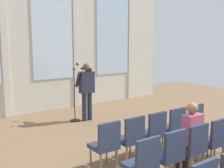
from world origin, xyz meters
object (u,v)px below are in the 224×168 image
(chair_r0_c2, at_px, (154,131))
(chair_r1_c1, at_px, (170,153))
(chair_r0_c3, at_px, (174,126))
(chair_r1_c0, at_px, (143,161))
(speaker, at_px, (86,87))
(chair_r0_c4, at_px, (192,121))
(chair_r1_c3, at_px, (214,139))
(audience_r1_c2, at_px, (190,134))
(chair_r0_c1, at_px, (131,136))
(chair_r0_c0, at_px, (106,143))
(mic_stand, at_px, (75,110))
(chair_r1_c2, at_px, (193,145))

(chair_r0_c2, distance_m, chair_r1_c1, 1.17)
(chair_r0_c3, bearing_deg, chair_r1_c0, -150.25)
(speaker, height_order, chair_r0_c4, speaker)
(chair_r0_c3, bearing_deg, chair_r0_c2, 180.00)
(chair_r1_c1, relative_size, chair_r1_c3, 1.00)
(chair_r0_c3, distance_m, audience_r1_c2, 1.12)
(chair_r0_c4, xyz_separation_m, chair_r1_c3, (-0.59, -1.01, 0.00))
(chair_r0_c1, height_order, chair_r1_c3, same)
(chair_r0_c0, xyz_separation_m, chair_r1_c1, (0.59, -1.01, 0.00))
(chair_r1_c0, distance_m, chair_r1_c3, 1.77)
(chair_r0_c3, xyz_separation_m, chair_r1_c0, (-1.77, -1.01, 0.00))
(mic_stand, bearing_deg, chair_r0_c3, -77.78)
(mic_stand, xyz_separation_m, chair_r1_c3, (0.69, -4.20, 0.20))
(mic_stand, distance_m, chair_r1_c0, 4.34)
(chair_r1_c1, height_order, audience_r1_c2, audience_r1_c2)
(speaker, xyz_separation_m, chair_r0_c1, (-0.82, -3.06, -0.44))
(chair_r1_c0, height_order, chair_r1_c3, same)
(chair_r0_c2, relative_size, audience_r1_c2, 0.72)
(chair_r1_c1, bearing_deg, audience_r1_c2, 7.91)
(mic_stand, distance_m, audience_r1_c2, 4.14)
(chair_r1_c1, bearing_deg, speaker, 78.66)
(chair_r0_c4, bearing_deg, speaker, 107.34)
(chair_r1_c1, relative_size, chair_r1_c2, 1.00)
(chair_r1_c3, bearing_deg, chair_r0_c1, 139.40)
(chair_r0_c1, relative_size, chair_r1_c2, 1.00)
(chair_r0_c1, distance_m, chair_r0_c4, 1.77)
(chair_r0_c2, xyz_separation_m, chair_r1_c0, (-1.18, -1.01, 0.00))
(mic_stand, bearing_deg, speaker, -21.13)
(chair_r0_c0, height_order, chair_r0_c1, same)
(chair_r0_c0, height_order, chair_r1_c1, same)
(speaker, relative_size, chair_r1_c3, 1.79)
(chair_r0_c2, distance_m, chair_r1_c0, 1.56)
(chair_r0_c4, relative_size, chair_r1_c2, 1.00)
(chair_r0_c1, distance_m, chair_r1_c2, 1.17)
(chair_r0_c3, relative_size, chair_r0_c4, 1.00)
(chair_r1_c3, bearing_deg, chair_r1_c1, 180.00)
(mic_stand, height_order, chair_r1_c2, mic_stand)
(speaker, xyz_separation_m, chair_r0_c3, (0.37, -3.06, -0.44))
(chair_r0_c0, bearing_deg, chair_r0_c1, 0.00)
(chair_r1_c2, bearing_deg, chair_r1_c0, 180.00)
(chair_r0_c2, relative_size, chair_r0_c4, 1.00)
(audience_r1_c2, bearing_deg, speaker, 86.76)
(chair_r0_c4, distance_m, chair_r1_c2, 1.56)
(chair_r1_c2, bearing_deg, speaker, 86.83)
(chair_r0_c0, bearing_deg, chair_r0_c3, 0.00)
(chair_r0_c0, distance_m, audience_r1_c2, 1.52)
(chair_r1_c2, xyz_separation_m, chair_r1_c3, (0.59, 0.00, 0.00))
(chair_r1_c2, height_order, audience_r1_c2, audience_r1_c2)
(chair_r0_c2, distance_m, audience_r1_c2, 0.95)
(speaker, distance_m, chair_r1_c0, 4.34)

